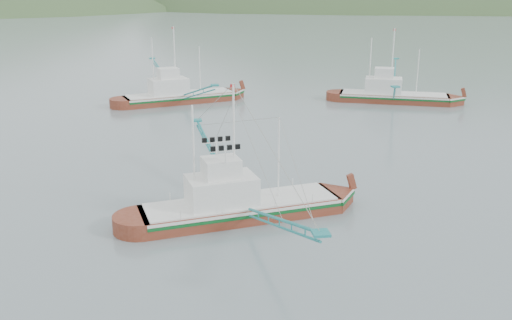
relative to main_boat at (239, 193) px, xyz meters
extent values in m
plane|color=slate|center=(1.67, -2.91, -1.80)|extent=(1200.00, 1200.00, 0.00)
cube|color=maroon|center=(0.17, 0.03, -1.62)|extent=(14.41, 6.33, 1.86)
cube|color=silver|center=(0.17, 0.03, -0.82)|extent=(14.15, 6.35, 0.20)
cube|color=#0B511E|center=(0.17, 0.03, -1.06)|extent=(14.16, 6.37, 0.20)
cube|color=silver|center=(0.17, 0.03, -0.64)|extent=(13.69, 6.01, 0.11)
cube|color=silver|center=(-1.20, -0.23, 0.34)|extent=(5.14, 3.81, 2.05)
cube|color=silver|center=(-1.20, -0.23, 2.01)|extent=(2.77, 2.47, 1.30)
cylinder|color=white|center=(-0.29, -0.06, 3.50)|extent=(0.15, 0.15, 8.37)
cylinder|color=white|center=(-3.03, -0.59, 2.87)|extent=(0.13, 0.13, 7.12)
cylinder|color=white|center=(2.91, 0.57, 2.25)|extent=(0.11, 0.11, 5.86)
cube|color=maroon|center=(-3.42, 41.59, -1.60)|extent=(15.71, 8.22, 2.02)
cube|color=silver|center=(-3.42, 41.59, -0.74)|extent=(15.44, 8.21, 0.22)
cube|color=#0B511E|center=(-3.42, 41.59, -0.99)|extent=(15.45, 8.23, 0.22)
cube|color=silver|center=(-3.42, 41.59, -0.54)|extent=(14.92, 7.81, 0.12)
cube|color=silver|center=(-4.87, 41.16, 0.53)|extent=(5.78, 4.55, 2.23)
cube|color=silver|center=(-4.87, 41.16, 2.35)|extent=(3.16, 2.89, 1.42)
cylinder|color=white|center=(-3.90, 41.45, 3.97)|extent=(0.16, 0.16, 9.11)
cylinder|color=white|center=(-6.81, 40.58, 3.29)|extent=(0.14, 0.14, 7.74)
cylinder|color=white|center=(-0.50, 42.46, 2.60)|extent=(0.12, 0.12, 6.38)
cube|color=maroon|center=(25.95, 37.60, -1.60)|extent=(15.15, 9.06, 1.97)
cube|color=silver|center=(25.95, 37.60, -0.77)|extent=(14.91, 9.02, 0.22)
cube|color=#0B511E|center=(25.95, 37.60, -1.02)|extent=(14.92, 9.04, 0.22)
cube|color=silver|center=(25.95, 37.60, -0.57)|extent=(14.40, 8.61, 0.12)
cube|color=silver|center=(24.58, 38.14, 0.46)|extent=(5.72, 4.73, 2.16)
cube|color=silver|center=(24.58, 38.14, 2.23)|extent=(3.17, 2.95, 1.38)
cylinder|color=white|center=(25.50, 37.78, 3.80)|extent=(0.16, 0.16, 8.84)
cylinder|color=white|center=(22.75, 38.86, 3.14)|extent=(0.14, 0.14, 7.52)
cylinder|color=white|center=(28.70, 36.52, 2.47)|extent=(0.12, 0.12, 6.19)
ellipsoid|color=#37522A|center=(241.67, 427.09, -1.80)|extent=(684.00, 432.00, 306.00)
ellipsoid|color=slate|center=(31.67, 557.09, -1.80)|extent=(960.00, 400.00, 240.00)
camera|label=1|loc=(-4.11, -36.89, 13.88)|focal=40.00mm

